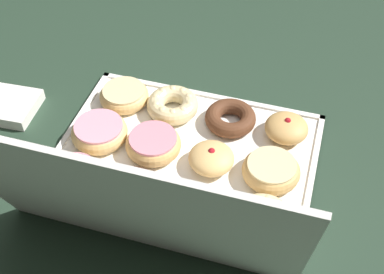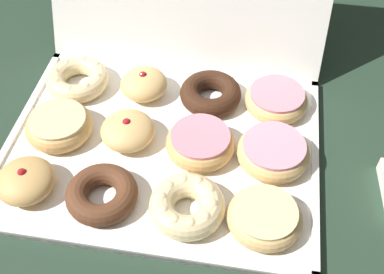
{
  "view_description": "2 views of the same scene",
  "coord_description": "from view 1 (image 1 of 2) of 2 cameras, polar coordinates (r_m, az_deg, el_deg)",
  "views": [
    {
      "loc": [
        -0.22,
        0.67,
        0.81
      ],
      "look_at": [
        -0.0,
        -0.05,
        0.03
      ],
      "focal_mm": 48.66,
      "sensor_mm": 36.0,
      "label": 1
    },
    {
      "loc": [
        0.14,
        -0.51,
        0.63
      ],
      "look_at": [
        0.05,
        -0.0,
        0.05
      ],
      "focal_mm": 44.8,
      "sensor_mm": 36.0,
      "label": 2
    }
  ],
  "objects": [
    {
      "name": "jelly_filled_donut_9",
      "position": [
        0.97,
        0.29,
        -7.32
      ],
      "size": [
        0.09,
        0.09,
        0.05
      ],
      "color": "#E5B770",
      "rests_on": "donut_box"
    },
    {
      "name": "chocolate_cake_ring_donut_1",
      "position": [
        1.13,
        4.23,
        2.08
      ],
      "size": [
        0.11,
        0.11,
        0.03
      ],
      "color": "#59331E",
      "rests_on": "donut_box"
    },
    {
      "name": "jelly_filled_donut_0",
      "position": [
        1.11,
        10.31,
        0.98
      ],
      "size": [
        0.09,
        0.09,
        0.05
      ],
      "color": "tan",
      "rests_on": "donut_box"
    },
    {
      "name": "cruller_donut_8",
      "position": [
        0.96,
        7.76,
        -9.08
      ],
      "size": [
        0.12,
        0.12,
        0.04
      ],
      "color": "beige",
      "rests_on": "donut_box"
    },
    {
      "name": "pink_frosted_donut_6",
      "position": [
        1.07,
        -4.24,
        -0.7
      ],
      "size": [
        0.12,
        0.12,
        0.04
      ],
      "color": "tan",
      "rests_on": "donut_box"
    },
    {
      "name": "box_lid_open",
      "position": [
        0.76,
        -7.34,
        -8.08
      ],
      "size": [
        0.53,
        0.16,
        0.4
      ],
      "primitive_type": "cube",
      "rotation": [
        1.21,
        0.0,
        0.0
      ],
      "color": "white",
      "rests_on": "ground"
    },
    {
      "name": "pink_frosted_donut_11",
      "position": [
        1.04,
        -12.83,
        -4.27
      ],
      "size": [
        0.11,
        0.11,
        0.04
      ],
      "color": "#E5B770",
      "rests_on": "donut_box"
    },
    {
      "name": "pink_frosted_donut_7",
      "position": [
        1.11,
        -10.2,
        0.42
      ],
      "size": [
        0.12,
        0.12,
        0.04
      ],
      "color": "#E5B770",
      "rests_on": "donut_box"
    },
    {
      "name": "chocolate_cake_ring_donut_10",
      "position": [
        1.0,
        -6.63,
        -5.85
      ],
      "size": [
        0.11,
        0.11,
        0.04
      ],
      "color": "#381E11",
      "rests_on": "donut_box"
    },
    {
      "name": "ground_plane",
      "position": [
        1.08,
        -0.82,
        -2.62
      ],
      "size": [
        3.0,
        3.0,
        0.0
      ],
      "primitive_type": "plane",
      "color": "#233828"
    },
    {
      "name": "napkin_stack",
      "position": [
        1.24,
        -19.24,
        3.21
      ],
      "size": [
        0.12,
        0.12,
        0.03
      ],
      "primitive_type": "cube",
      "rotation": [
        0.0,
        0.0,
        0.06
      ],
      "color": "white",
      "rests_on": "ground"
    },
    {
      "name": "glazed_ring_donut_3",
      "position": [
        1.19,
        -7.45,
        4.54
      ],
      "size": [
        0.11,
        0.11,
        0.04
      ],
      "color": "#E5B770",
      "rests_on": "donut_box"
    },
    {
      "name": "jelly_filled_donut_5",
      "position": [
        1.04,
        2.13,
        -2.34
      ],
      "size": [
        0.09,
        0.09,
        0.05
      ],
      "color": "#E5B770",
      "rests_on": "donut_box"
    },
    {
      "name": "donut_box",
      "position": [
        1.07,
        -0.83,
        -2.43
      ],
      "size": [
        0.53,
        0.41,
        0.01
      ],
      "color": "white",
      "rests_on": "ground"
    },
    {
      "name": "cruller_donut_2",
      "position": [
        1.15,
        -2.14,
        3.58
      ],
      "size": [
        0.11,
        0.11,
        0.04
      ],
      "color": "beige",
      "rests_on": "donut_box"
    },
    {
      "name": "glazed_ring_donut_4",
      "position": [
        1.03,
        8.65,
        -3.69
      ],
      "size": [
        0.12,
        0.12,
        0.04
      ],
      "color": "tan",
      "rests_on": "donut_box"
    }
  ]
}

